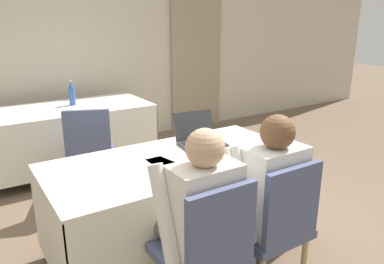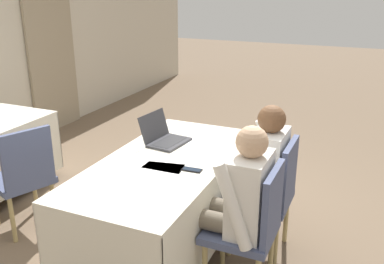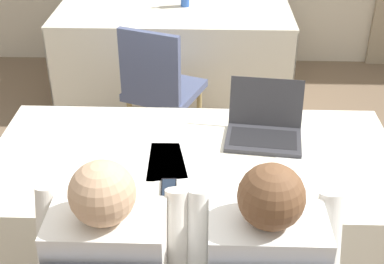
# 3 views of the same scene
# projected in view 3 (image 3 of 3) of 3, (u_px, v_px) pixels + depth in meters

# --- Properties ---
(conference_table_near) EXTENTS (1.80, 0.87, 0.73)m
(conference_table_near) POSITION_uv_depth(u_px,v_px,m) (194.00, 187.00, 2.43)
(conference_table_near) COLOR silver
(conference_table_near) RESTS_ON ground_plane
(conference_table_far) EXTENTS (1.80, 0.87, 0.73)m
(conference_table_far) POSITION_uv_depth(u_px,v_px,m) (174.00, 30.00, 4.16)
(conference_table_far) COLOR silver
(conference_table_far) RESTS_ON ground_plane
(laptop) EXTENTS (0.37, 0.34, 0.24)m
(laptop) POSITION_uv_depth(u_px,v_px,m) (264.00, 128.00, 2.45)
(laptop) COLOR #333338
(laptop) RESTS_ON conference_table_near
(cell_phone) EXTENTS (0.07, 0.14, 0.01)m
(cell_phone) POSITION_uv_depth(u_px,v_px,m) (169.00, 190.00, 2.12)
(cell_phone) COLOR black
(cell_phone) RESTS_ON conference_table_near
(paper_beside_laptop) EXTENTS (0.22, 0.30, 0.00)m
(paper_beside_laptop) POSITION_uv_depth(u_px,v_px,m) (173.00, 161.00, 2.30)
(paper_beside_laptop) COLOR white
(paper_beside_laptop) RESTS_ON conference_table_near
(paper_centre_table) EXTENTS (0.22, 0.30, 0.00)m
(paper_centre_table) POSITION_uv_depth(u_px,v_px,m) (304.00, 174.00, 2.22)
(paper_centre_table) COLOR white
(paper_centre_table) RESTS_ON conference_table_near
(paper_left_edge) EXTENTS (0.26, 0.33, 0.00)m
(paper_left_edge) POSITION_uv_depth(u_px,v_px,m) (159.00, 161.00, 2.30)
(paper_left_edge) COLOR white
(paper_left_edge) RESTS_ON conference_table_near
(chair_far_spare) EXTENTS (0.57, 0.57, 0.91)m
(chair_far_spare) POSITION_uv_depth(u_px,v_px,m) (159.00, 85.00, 3.46)
(chair_far_spare) COLOR tan
(chair_far_spare) RESTS_ON ground_plane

